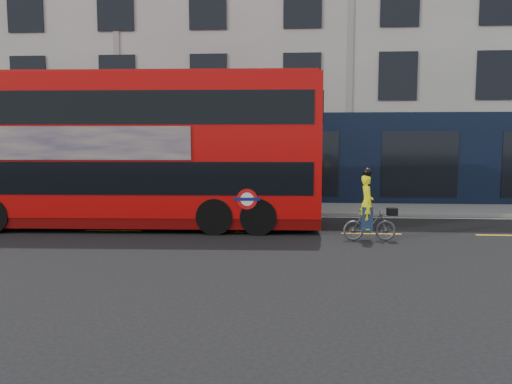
{
  "coord_description": "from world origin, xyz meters",
  "views": [
    {
      "loc": [
        -2.48,
        -13.63,
        2.85
      ],
      "look_at": [
        -3.53,
        1.73,
        1.23
      ],
      "focal_mm": 35.0,
      "sensor_mm": 36.0,
      "label": 1
    }
  ],
  "objects": [
    {
      "name": "kerb",
      "position": [
        0.0,
        5.0,
        0.07
      ],
      "size": [
        60.0,
        0.12,
        0.13
      ],
      "primitive_type": "cube",
      "color": "gray",
      "rests_on": "ground"
    },
    {
      "name": "cyclist",
      "position": [
        -0.25,
        0.45,
        0.7
      ],
      "size": [
        1.53,
        0.58,
        2.07
      ],
      "rotation": [
        0.0,
        0.0,
        0.08
      ],
      "color": "#494C4F",
      "rests_on": "ground"
    },
    {
      "name": "road_edge_line",
      "position": [
        0.0,
        4.7,
        0.0
      ],
      "size": [
        58.0,
        0.1,
        0.01
      ],
      "primitive_type": "cube",
      "color": "silver",
      "rests_on": "ground"
    },
    {
      "name": "lane_dashes",
      "position": [
        0.0,
        1.5,
        0.0
      ],
      "size": [
        58.0,
        0.12,
        0.01
      ],
      "primitive_type": null,
      "color": "#F2A81C",
      "rests_on": "ground"
    },
    {
      "name": "building_terrace",
      "position": [
        0.0,
        12.94,
        7.49
      ],
      "size": [
        50.0,
        10.07,
        15.0
      ],
      "color": "#B2B0A8",
      "rests_on": "ground"
    },
    {
      "name": "bus",
      "position": [
        -7.58,
        2.2,
        2.51
      ],
      "size": [
        12.23,
        3.16,
        4.9
      ],
      "rotation": [
        0.0,
        0.0,
        0.03
      ],
      "color": "#B10707",
      "rests_on": "ground"
    },
    {
      "name": "ground",
      "position": [
        0.0,
        0.0,
        0.0
      ],
      "size": [
        120.0,
        120.0,
        0.0
      ],
      "primitive_type": "plane",
      "color": "black",
      "rests_on": "ground"
    },
    {
      "name": "pavement",
      "position": [
        0.0,
        6.5,
        0.06
      ],
      "size": [
        60.0,
        3.0,
        0.12
      ],
      "primitive_type": "cube",
      "color": "slate",
      "rests_on": "ground"
    }
  ]
}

